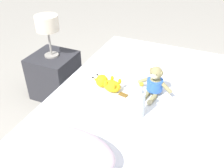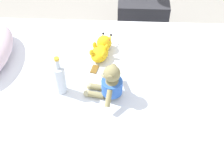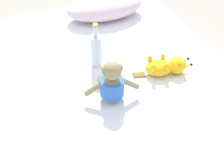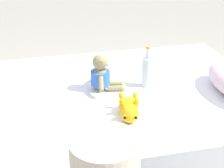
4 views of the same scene
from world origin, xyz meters
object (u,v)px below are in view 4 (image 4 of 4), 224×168
plush_monkey (102,75)px  glass_bottle (147,71)px  plush_yellow_creature (129,108)px  bedside_lamp (105,164)px  bed (112,123)px

plush_monkey → glass_bottle: glass_bottle is taller
plush_yellow_creature → bedside_lamp: size_ratio=0.80×
bed → plush_yellow_creature: (0.31, 0.02, 0.28)m
plush_monkey → bedside_lamp: size_ratio=0.71×
bed → plush_monkey: (-0.04, -0.05, 0.33)m
plush_yellow_creature → bedside_lamp: bedside_lamp is taller
plush_monkey → bedside_lamp: bearing=-11.5°
bed → glass_bottle: 0.41m
plush_monkey → bed: bearing=51.3°
plush_yellow_creature → glass_bottle: glass_bottle is taller
plush_yellow_creature → bedside_lamp: bearing=-21.8°
bed → bedside_lamp: (1.06, -0.28, 0.55)m
plush_yellow_creature → glass_bottle: size_ratio=1.22×
bedside_lamp → bed: bearing=165.3°
bedside_lamp → plush_monkey: bearing=168.5°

